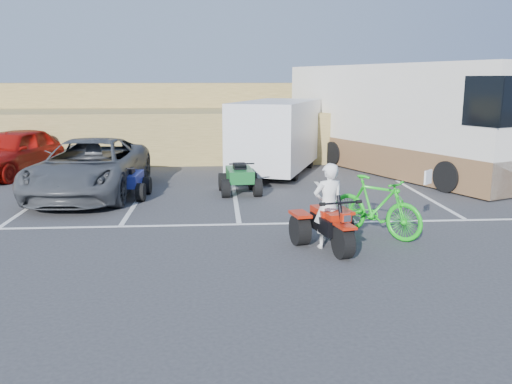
{
  "coord_description": "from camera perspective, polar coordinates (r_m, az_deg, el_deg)",
  "views": [
    {
      "loc": [
        -0.46,
        -9.64,
        3.27
      ],
      "look_at": [
        0.31,
        1.23,
        1.0
      ],
      "focal_mm": 38.0,
      "sensor_mm": 36.0,
      "label": 1
    }
  ],
  "objects": [
    {
      "name": "rider",
      "position": [
        10.7,
        7.61,
        -1.44
      ],
      "size": [
        0.69,
        0.53,
        1.69
      ],
      "primitive_type": "imported",
      "rotation": [
        0.0,
        0.0,
        3.36
      ],
      "color": "white",
      "rests_on": "ground"
    },
    {
      "name": "cargo_trailer",
      "position": [
        19.24,
        2.25,
        6.1
      ],
      "size": [
        3.9,
        5.85,
        2.54
      ],
      "rotation": [
        0.0,
        0.0,
        -0.35
      ],
      "color": "silver",
      "rests_on": "ground"
    },
    {
      "name": "grey_pickup",
      "position": [
        16.26,
        -17.12,
        2.49
      ],
      "size": [
        2.94,
        5.86,
        1.59
      ],
      "primitive_type": "imported",
      "rotation": [
        0.0,
        0.0,
        -0.05
      ],
      "color": "#414448",
      "rests_on": "ground"
    },
    {
      "name": "quad_atv_green",
      "position": [
        15.86,
        -1.72,
        -0.14
      ],
      "size": [
        1.24,
        1.6,
        0.99
      ],
      "primitive_type": null,
      "rotation": [
        0.0,
        0.0,
        0.07
      ],
      "color": "#145B25",
      "rests_on": "ground"
    },
    {
      "name": "grass_embankment",
      "position": [
        25.2,
        -3.0,
        7.55
      ],
      "size": [
        40.0,
        8.5,
        3.1
      ],
      "color": "olive",
      "rests_on": "ground"
    },
    {
      "name": "red_trike_atv",
      "position": [
        10.79,
        7.82,
        -6.0
      ],
      "size": [
        1.55,
        1.87,
        1.07
      ],
      "primitive_type": null,
      "rotation": [
        0.0,
        0.0,
        0.22
      ],
      "color": "#A81C09",
      "rests_on": "ground"
    },
    {
      "name": "green_dirt_bike",
      "position": [
        11.71,
        12.52,
        -1.5
      ],
      "size": [
        1.91,
        1.95,
        1.28
      ],
      "primitive_type": "imported",
      "rotation": [
        0.0,
        0.0,
        0.77
      ],
      "color": "#14BF19",
      "rests_on": "ground"
    },
    {
      "name": "parking_stripes",
      "position": [
        14.16,
        1.45,
        -1.58
      ],
      "size": [
        28.0,
        5.16,
        0.01
      ],
      "color": "white",
      "rests_on": "ground"
    },
    {
      "name": "quad_atv_blue",
      "position": [
        15.7,
        -13.23,
        -0.58
      ],
      "size": [
        1.15,
        1.5,
        0.94
      ],
      "primitive_type": null,
      "rotation": [
        0.0,
        0.0,
        -0.05
      ],
      "color": "navy",
      "rests_on": "ground"
    },
    {
      "name": "red_car",
      "position": [
        20.59,
        -24.25,
        3.88
      ],
      "size": [
        3.1,
        5.11,
        1.63
      ],
      "primitive_type": "imported",
      "rotation": [
        0.0,
        0.0,
        -0.26
      ],
      "color": "#970D08",
      "rests_on": "ground"
    },
    {
      "name": "ground",
      "position": [
        10.19,
        -1.24,
        -6.96
      ],
      "size": [
        100.0,
        100.0,
        0.0
      ],
      "primitive_type": "plane",
      "color": "#333336",
      "rests_on": "ground"
    },
    {
      "name": "rv_motorhome",
      "position": [
        20.18,
        14.7,
        6.7
      ],
      "size": [
        6.56,
        10.56,
        3.73
      ],
      "rotation": [
        0.0,
        0.0,
        0.41
      ],
      "color": "silver",
      "rests_on": "ground"
    }
  ]
}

